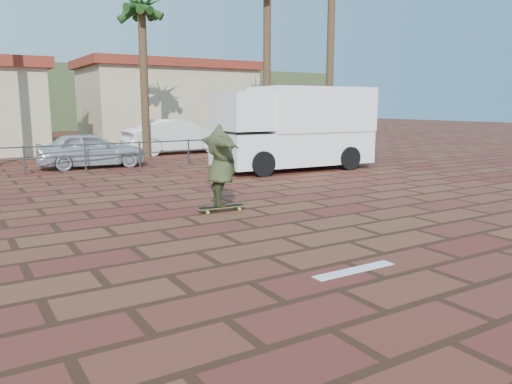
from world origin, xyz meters
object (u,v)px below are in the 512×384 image
campervan (295,127)px  car_silver (91,150)px  longboard (222,207)px  skateboarder (221,166)px  car_white (177,136)px

campervan → car_silver: size_ratio=1.49×
longboard → campervan: 7.84m
skateboarder → car_silver: 9.63m
campervan → car_white: (-1.29, 7.96, -0.73)m
skateboarder → car_white: size_ratio=0.44×
longboard → skateboarder: bearing=-100.0°
car_silver → car_white: bearing=-49.6°
longboard → campervan: bearing=46.0°
car_white → campervan: bearing=-170.7°
campervan → skateboarder: bearing=-134.8°
longboard → car_white: bearing=75.3°
skateboarder → campervan: 7.72m
skateboarder → car_white: skateboarder is taller
longboard → campervan: size_ratio=0.19×
skateboarder → car_silver: size_ratio=0.57×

